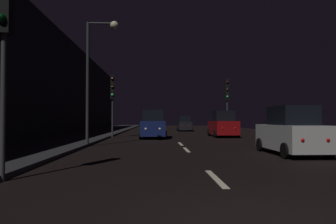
# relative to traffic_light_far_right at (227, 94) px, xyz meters

# --- Properties ---
(ground) EXTENTS (26.72, 84.00, 0.02)m
(ground) POSITION_rel_traffic_light_far_right_xyz_m (-4.86, 2.35, -3.65)
(ground) COLOR black
(sidewalk_left) EXTENTS (4.40, 84.00, 0.15)m
(sidewalk_left) POSITION_rel_traffic_light_far_right_xyz_m (-12.02, 2.35, -3.56)
(sidewalk_left) COLOR #28282B
(sidewalk_left) RESTS_ON ground
(building_facade_left) EXTENTS (0.80, 63.00, 8.89)m
(building_facade_left) POSITION_rel_traffic_light_far_right_xyz_m (-14.62, -1.15, 0.81)
(building_facade_left) COLOR black
(building_facade_left) RESTS_ON ground
(lane_centerline) EXTENTS (0.16, 12.47, 0.01)m
(lane_centerline) POSITION_rel_traffic_light_far_right_xyz_m (-4.86, -13.43, -3.63)
(lane_centerline) COLOR beige
(lane_centerline) RESTS_ON ground
(traffic_light_far_right) EXTENTS (0.34, 0.47, 4.99)m
(traffic_light_far_right) POSITION_rel_traffic_light_far_right_xyz_m (0.00, 0.00, 0.00)
(traffic_light_far_right) COLOR #38383A
(traffic_light_far_right) RESTS_ON ground
(traffic_light_far_left) EXTENTS (0.33, 0.47, 4.94)m
(traffic_light_far_left) POSITION_rel_traffic_light_far_right_xyz_m (-9.72, -2.29, -0.05)
(traffic_light_far_left) COLOR #38383A
(traffic_light_far_left) RESTS_ON ground
(traffic_light_near_left) EXTENTS (0.34, 0.47, 5.30)m
(traffic_light_near_left) POSITION_rel_traffic_light_far_right_xyz_m (-9.82, -19.30, 0.24)
(traffic_light_near_left) COLOR #38383A
(traffic_light_near_left) RESTS_ON ground
(streetlamp_overhead) EXTENTS (1.70, 0.44, 6.69)m
(streetlamp_overhead) POSITION_rel_traffic_light_far_right_xyz_m (-9.44, -10.19, 0.85)
(streetlamp_overhead) COLOR #2D2D30
(streetlamp_overhead) RESTS_ON ground
(car_approaching_headlights) EXTENTS (1.96, 4.25, 2.14)m
(car_approaching_headlights) POSITION_rel_traffic_light_far_right_xyz_m (-6.50, -3.22, -2.66)
(car_approaching_headlights) COLOR #141E51
(car_approaching_headlights) RESTS_ON ground
(car_parked_right_far) EXTENTS (1.94, 4.20, 2.11)m
(car_parked_right_far) POSITION_rel_traffic_light_far_right_xyz_m (-0.80, -1.80, -2.67)
(car_parked_right_far) COLOR maroon
(car_parked_right_far) RESTS_ON ground
(car_parked_right_near) EXTENTS (1.80, 3.89, 1.96)m
(car_parked_right_near) POSITION_rel_traffic_light_far_right_xyz_m (-0.80, -14.31, -2.74)
(car_parked_right_near) COLOR silver
(car_parked_right_near) RESTS_ON ground
(car_distant_taillights) EXTENTS (1.71, 3.69, 1.86)m
(car_distant_taillights) POSITION_rel_traffic_light_far_right_xyz_m (-2.77, 10.68, -2.79)
(car_distant_taillights) COLOR black
(car_distant_taillights) RESTS_ON ground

